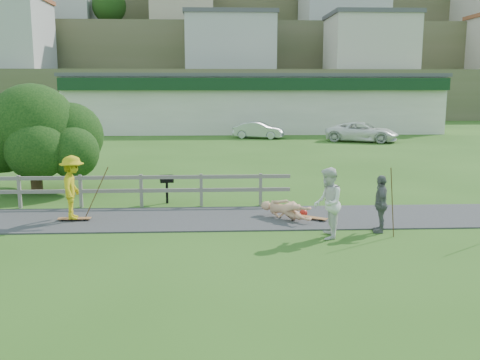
{
  "coord_description": "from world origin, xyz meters",
  "views": [
    {
      "loc": [
        0.43,
        -14.35,
        3.97
      ],
      "look_at": [
        1.24,
        2.0,
        1.11
      ],
      "focal_mm": 40.0,
      "sensor_mm": 36.0,
      "label": 1
    }
  ],
  "objects_px": {
    "skater_fallen": "(286,210)",
    "car_white": "(362,132)",
    "car_silver": "(258,130)",
    "tree": "(35,150)",
    "spectator_b": "(381,204)",
    "skater_rider": "(73,191)",
    "bbq": "(167,189)",
    "spectator_a": "(328,203)"
  },
  "relations": [
    {
      "from": "spectator_b",
      "to": "spectator_a",
      "type": "bearing_deg",
      "value": -59.65
    },
    {
      "from": "car_white",
      "to": "skater_rider",
      "type": "bearing_deg",
      "value": 169.95
    },
    {
      "from": "tree",
      "to": "car_white",
      "type": "bearing_deg",
      "value": 45.75
    },
    {
      "from": "skater_fallen",
      "to": "spectator_a",
      "type": "bearing_deg",
      "value": -109.38
    },
    {
      "from": "skater_rider",
      "to": "bbq",
      "type": "xyz_separation_m",
      "value": [
        2.55,
        2.46,
        -0.46
      ]
    },
    {
      "from": "car_white",
      "to": "spectator_b",
      "type": "bearing_deg",
      "value": -171.15
    },
    {
      "from": "skater_rider",
      "to": "car_white",
      "type": "distance_m",
      "value": 27.38
    },
    {
      "from": "car_silver",
      "to": "bbq",
      "type": "distance_m",
      "value": 23.97
    },
    {
      "from": "spectator_a",
      "to": "skater_fallen",
      "type": "bearing_deg",
      "value": -146.0
    },
    {
      "from": "spectator_b",
      "to": "car_white",
      "type": "relative_size",
      "value": 0.31
    },
    {
      "from": "skater_fallen",
      "to": "bbq",
      "type": "height_order",
      "value": "bbq"
    },
    {
      "from": "spectator_a",
      "to": "car_white",
      "type": "bearing_deg",
      "value": 173.52
    },
    {
      "from": "bbq",
      "to": "spectator_a",
      "type": "bearing_deg",
      "value": -53.81
    },
    {
      "from": "skater_rider",
      "to": "skater_fallen",
      "type": "bearing_deg",
      "value": -97.45
    },
    {
      "from": "spectator_a",
      "to": "bbq",
      "type": "xyz_separation_m",
      "value": [
        -4.61,
        4.56,
        -0.46
      ]
    },
    {
      "from": "spectator_a",
      "to": "spectator_b",
      "type": "distance_m",
      "value": 1.68
    },
    {
      "from": "skater_fallen",
      "to": "car_white",
      "type": "bearing_deg",
      "value": 26.91
    },
    {
      "from": "skater_rider",
      "to": "spectator_a",
      "type": "xyz_separation_m",
      "value": [
        7.16,
        -2.1,
        0.0
      ]
    },
    {
      "from": "car_silver",
      "to": "tree",
      "type": "xyz_separation_m",
      "value": [
        -10.3,
        -21.11,
        0.98
      ]
    },
    {
      "from": "spectator_b",
      "to": "car_white",
      "type": "bearing_deg",
      "value": 177.69
    },
    {
      "from": "spectator_a",
      "to": "tree",
      "type": "distance_m",
      "value": 11.97
    },
    {
      "from": "spectator_b",
      "to": "car_white",
      "type": "xyz_separation_m",
      "value": [
        6.28,
        24.46,
        -0.08
      ]
    },
    {
      "from": "car_silver",
      "to": "skater_fallen",
      "type": "bearing_deg",
      "value": -164.95
    },
    {
      "from": "skater_fallen",
      "to": "car_white",
      "type": "relative_size",
      "value": 0.34
    },
    {
      "from": "skater_fallen",
      "to": "tree",
      "type": "distance_m",
      "value": 10.28
    },
    {
      "from": "skater_rider",
      "to": "tree",
      "type": "xyz_separation_m",
      "value": [
        -2.62,
        4.77,
        0.67
      ]
    },
    {
      "from": "skater_fallen",
      "to": "car_silver",
      "type": "height_order",
      "value": "car_silver"
    },
    {
      "from": "spectator_b",
      "to": "bbq",
      "type": "bearing_deg",
      "value": -110.94
    },
    {
      "from": "spectator_b",
      "to": "car_white",
      "type": "distance_m",
      "value": 25.25
    },
    {
      "from": "car_white",
      "to": "car_silver",
      "type": "bearing_deg",
      "value": 91.11
    },
    {
      "from": "tree",
      "to": "bbq",
      "type": "relative_size",
      "value": 5.46
    },
    {
      "from": "tree",
      "to": "bbq",
      "type": "bearing_deg",
      "value": -24.11
    },
    {
      "from": "car_white",
      "to": "bbq",
      "type": "relative_size",
      "value": 5.3
    },
    {
      "from": "spectator_b",
      "to": "bbq",
      "type": "height_order",
      "value": "spectator_b"
    },
    {
      "from": "spectator_b",
      "to": "bbq",
      "type": "distance_m",
      "value": 7.4
    },
    {
      "from": "spectator_b",
      "to": "car_white",
      "type": "height_order",
      "value": "spectator_b"
    },
    {
      "from": "spectator_a",
      "to": "car_silver",
      "type": "xyz_separation_m",
      "value": [
        0.52,
        27.97,
        -0.3
      ]
    },
    {
      "from": "skater_fallen",
      "to": "car_white",
      "type": "distance_m",
      "value": 24.61
    },
    {
      "from": "spectator_a",
      "to": "bbq",
      "type": "bearing_deg",
      "value": -123.64
    },
    {
      "from": "tree",
      "to": "car_silver",
      "type": "bearing_deg",
      "value": 63.99
    },
    {
      "from": "car_silver",
      "to": "spectator_b",
      "type": "bearing_deg",
      "value": -159.73
    },
    {
      "from": "spectator_b",
      "to": "bbq",
      "type": "relative_size",
      "value": 1.64
    }
  ]
}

